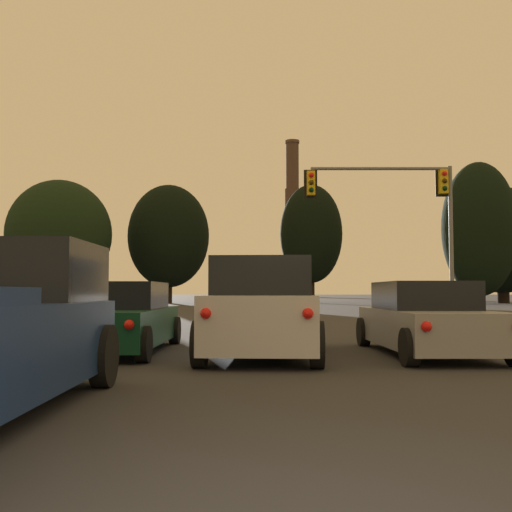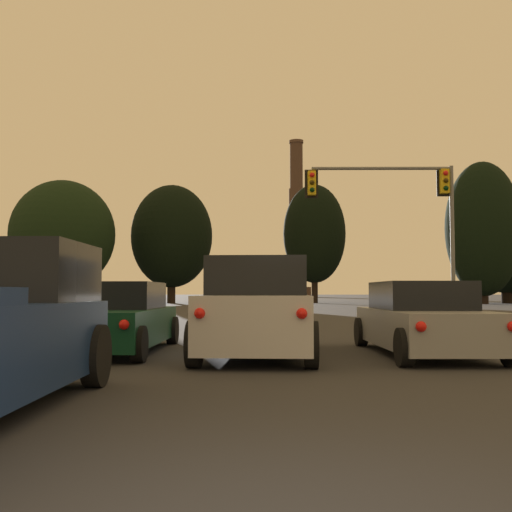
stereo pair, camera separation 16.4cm
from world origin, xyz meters
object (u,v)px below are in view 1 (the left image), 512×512
at_px(smokestack, 295,235).
at_px(traffic_light_overhead_right, 405,201).
at_px(sedan_left_lane_second, 122,319).
at_px(sedan_right_lane_second, 429,320).
at_px(suv_center_lane_second, 265,309).

bearing_deg(smokestack, traffic_light_overhead_right, -91.33).
distance_m(sedan_left_lane_second, sedan_right_lane_second, 6.18).
xyz_separation_m(sedan_left_lane_second, suv_center_lane_second, (2.93, -0.73, 0.23)).
bearing_deg(suv_center_lane_second, sedan_right_lane_second, 6.28).
height_order(sedan_left_lane_second, traffic_light_overhead_right, traffic_light_overhead_right).
bearing_deg(suv_center_lane_second, smokestack, 89.01).
bearing_deg(smokestack, sedan_right_lane_second, -92.43).
distance_m(sedan_left_lane_second, suv_center_lane_second, 3.03).
bearing_deg(sedan_left_lane_second, traffic_light_overhead_right, 55.75).
height_order(sedan_right_lane_second, traffic_light_overhead_right, traffic_light_overhead_right).
bearing_deg(traffic_light_overhead_right, sedan_left_lane_second, -124.60).
height_order(traffic_light_overhead_right, smokestack, smokestack).
relative_size(sedan_left_lane_second, smokestack, 0.12).
height_order(sedan_left_lane_second, suv_center_lane_second, suv_center_lane_second).
relative_size(traffic_light_overhead_right, smokestack, 0.17).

